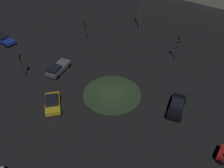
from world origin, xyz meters
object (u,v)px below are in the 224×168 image
Objects in this scene: traffic_light_southeast at (86,28)px; car_grey at (58,68)px; car_black at (177,106)px; traffic_light_east at (21,62)px; streetlamp_south at (141,3)px; traffic_light_south at (178,44)px; car_blue at (4,39)px; car_yellow at (53,103)px.

car_grey is at bearing -39.13° from traffic_light_southeast.
traffic_light_east is (22.35, 5.55, 1.99)m from car_black.
streetlamp_south reaches higher than traffic_light_southeast.
car_black is 1.12× the size of traffic_light_southeast.
traffic_light_south is at bearing -168.65° from car_black.
car_black is at bearing 39.01° from traffic_light_south.
traffic_light_south is (-17.84, -16.98, 0.25)m from traffic_light_east.
traffic_light_east is (-11.54, 5.15, 2.01)m from car_blue.
car_black is (-18.78, -2.02, -0.01)m from car_grey.
car_black reaches higher than car_grey.
car_yellow is at bearing -17.63° from car_blue.
car_blue is 0.96× the size of car_black.
streetlamp_south is (-5.79, -10.57, 2.55)m from traffic_light_southeast.
car_blue is 0.55× the size of streetlamp_south.
traffic_light_east is (1.54, 13.59, -0.27)m from traffic_light_southeast.
car_yellow is 21.91m from traffic_light_south.
streetlamp_south is (15.02, -18.62, 4.80)m from car_black.
car_grey is 18.89m from car_black.
car_black is at bearing 128.89° from streetlamp_south.
car_yellow is at bearing 92.16° from streetlamp_south.
traffic_light_east is at bearing -28.93° from traffic_light_south.
traffic_light_east reaches higher than car_black.
traffic_light_south is at bearing 51.25° from traffic_light_southeast.
traffic_light_southeast is 1.01× the size of traffic_light_south.
traffic_light_southeast is 0.51× the size of streetlamp_south.
traffic_light_south is 12.98m from streetlamp_south.
car_yellow is 1.00× the size of traffic_light_south.
traffic_light_south is 0.50× the size of streetlamp_south.
traffic_light_east is at bearing 73.12° from streetlamp_south.
traffic_light_southeast is at bearing -22.16° from car_yellow.
car_black is at bearing -0.95° from traffic_light_east.
car_blue is 27.22m from streetlamp_south.
traffic_light_south is (4.51, -11.44, 2.23)m from car_black.
car_black is 1.24× the size of traffic_light_east.
traffic_light_south reaches higher than car_black.
streetlamp_south is at bearing -151.28° from car_black.
traffic_light_east reaches higher than car_yellow.
car_grey is 10.51m from traffic_light_southeast.
car_yellow is at bearing -69.87° from car_black.
car_black is 12.49m from traffic_light_south.
car_yellow is 0.88× the size of car_black.
car_yellow is at bearing -32.45° from traffic_light_east.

